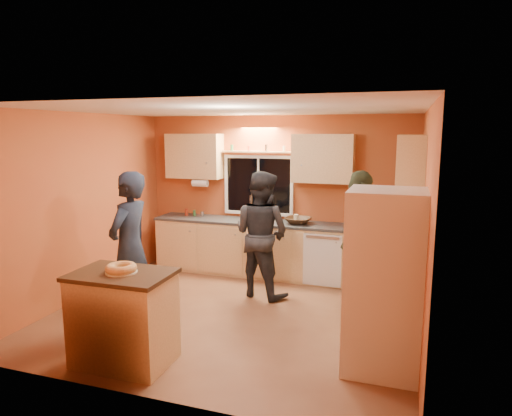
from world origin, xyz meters
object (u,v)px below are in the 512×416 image
at_px(refrigerator, 384,281).
at_px(person_left, 130,247).
at_px(person_right, 358,242).
at_px(person_center, 261,234).
at_px(island, 124,317).

distance_m(refrigerator, person_left, 3.06).
bearing_deg(person_right, refrigerator, -179.27).
bearing_deg(person_right, person_left, 99.02).
relative_size(refrigerator, person_center, 1.00).
bearing_deg(refrigerator, person_right, 105.26).
xyz_separation_m(island, person_right, (2.10, 2.14, 0.44)).
height_order(refrigerator, person_center, refrigerator).
relative_size(refrigerator, person_left, 0.96).
bearing_deg(person_center, person_left, 64.21).
xyz_separation_m(refrigerator, person_left, (-3.04, 0.27, 0.03)).
bearing_deg(person_left, person_center, 136.40).
relative_size(island, person_left, 0.53).
distance_m(refrigerator, person_right, 1.48).
bearing_deg(island, person_right, 44.69).
xyz_separation_m(person_left, person_center, (1.28, 1.33, -0.04)).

